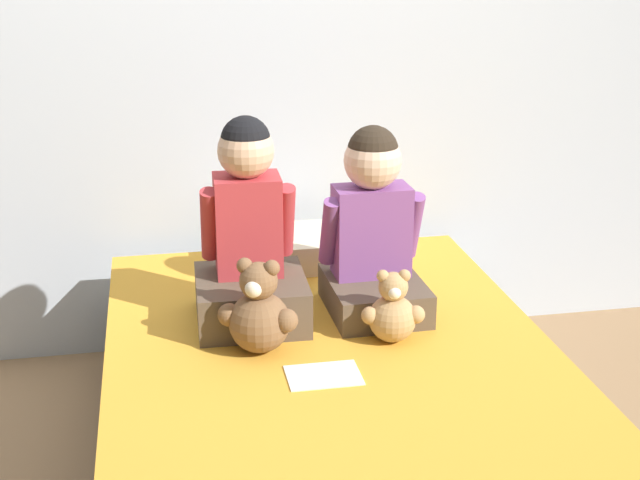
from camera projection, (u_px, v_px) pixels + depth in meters
ground_plane at (332, 479)px, 2.83m from camera, size 14.00×14.00×0.00m
wall_behind_bed at (277, 39)px, 3.41m from camera, size 8.00×0.06×2.50m
bed at (332, 417)px, 2.76m from camera, size 1.37×1.88×0.46m
child_on_left at (249, 241)px, 2.82m from camera, size 0.36×0.36×0.66m
child_on_right at (373, 231)px, 2.89m from camera, size 0.34×0.37×0.61m
teddy_bear_held_by_left_child at (259, 313)px, 2.64m from camera, size 0.23×0.18×0.29m
teddy_bear_held_by_right_child at (393, 311)px, 2.71m from camera, size 0.19×0.15×0.23m
pillow_at_headboard at (293, 249)px, 3.35m from camera, size 0.54×0.32×0.11m
sign_card at (324, 375)px, 2.53m from camera, size 0.21×0.15×0.00m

